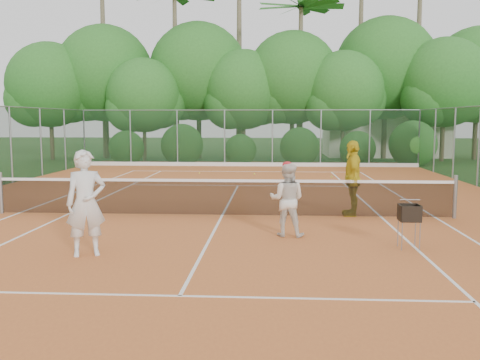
% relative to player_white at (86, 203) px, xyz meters
% --- Properties ---
extents(ground, '(120.00, 120.00, 0.00)m').
position_rel_player_white_xyz_m(ground, '(2.11, 4.22, -1.00)').
color(ground, '#224719').
rests_on(ground, ground).
extents(clay_court, '(18.00, 36.00, 0.02)m').
position_rel_player_white_xyz_m(clay_court, '(2.11, 4.22, -0.99)').
color(clay_court, '#C2652C').
rests_on(clay_court, ground).
extents(club_building, '(8.00, 5.00, 3.00)m').
position_rel_player_white_xyz_m(club_building, '(11.11, 28.22, 0.50)').
color(club_building, beige).
rests_on(club_building, ground).
extents(tennis_net, '(11.97, 0.10, 1.10)m').
position_rel_player_white_xyz_m(tennis_net, '(2.11, 4.22, -0.46)').
color(tennis_net, gray).
rests_on(tennis_net, clay_court).
extents(player_white, '(0.84, 0.71, 1.95)m').
position_rel_player_white_xyz_m(player_white, '(0.00, 0.00, 0.00)').
color(player_white, silver).
rests_on(player_white, clay_court).
extents(player_center_grp, '(0.87, 0.73, 1.61)m').
position_rel_player_white_xyz_m(player_center_grp, '(3.73, 1.90, -0.18)').
color(player_center_grp, silver).
rests_on(player_center_grp, clay_court).
extents(player_yellow, '(0.51, 1.16, 1.97)m').
position_rel_player_white_xyz_m(player_yellow, '(5.49, 4.47, 0.01)').
color(player_yellow, gold).
rests_on(player_yellow, clay_court).
extents(ball_hopper, '(0.38, 0.38, 0.86)m').
position_rel_player_white_xyz_m(ball_hopper, '(6.07, 0.90, -0.29)').
color(ball_hopper, gray).
rests_on(ball_hopper, clay_court).
extents(stray_ball_a, '(0.07, 0.07, 0.07)m').
position_rel_player_white_xyz_m(stray_ball_a, '(2.59, 14.66, -0.94)').
color(stray_ball_a, '#CAE435').
rests_on(stray_ball_a, clay_court).
extents(stray_ball_b, '(0.07, 0.07, 0.07)m').
position_rel_player_white_xyz_m(stray_ball_b, '(0.03, 14.93, -0.94)').
color(stray_ball_b, yellow).
rests_on(stray_ball_b, clay_court).
extents(stray_ball_c, '(0.07, 0.07, 0.07)m').
position_rel_player_white_xyz_m(stray_ball_c, '(5.97, 13.69, -0.94)').
color(stray_ball_c, '#BDDE33').
rests_on(stray_ball_c, clay_court).
extents(court_markings, '(11.03, 23.83, 0.01)m').
position_rel_player_white_xyz_m(court_markings, '(2.11, 4.22, -0.97)').
color(court_markings, white).
rests_on(court_markings, clay_court).
extents(fence_back, '(18.07, 0.07, 3.00)m').
position_rel_player_white_xyz_m(fence_back, '(2.11, 19.22, 0.52)').
color(fence_back, '#19381E').
rests_on(fence_back, clay_court).
extents(tropical_treeline, '(32.10, 8.49, 15.03)m').
position_rel_player_white_xyz_m(tropical_treeline, '(3.54, 24.44, 4.12)').
color(tropical_treeline, brown).
rests_on(tropical_treeline, ground).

